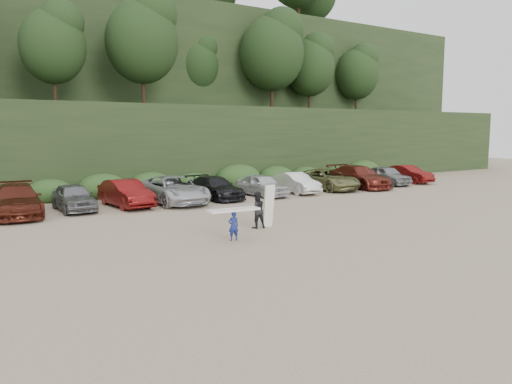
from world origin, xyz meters
TOP-DOWN VIEW (x-y plane):
  - ground at (0.00, 0.00)m, footprint 120.00×120.00m
  - hillside_backdrop at (-0.26, 35.93)m, footprint 90.00×41.50m
  - parked_cars at (2.27, 9.92)m, footprint 39.23×6.12m
  - child_surfer at (-1.38, -0.48)m, footprint 2.11×0.71m
  - adult_surfer at (0.76, 1.07)m, footprint 1.27×0.76m

SIDE VIEW (x-z plane):
  - ground at x=0.00m, z-range 0.00..0.00m
  - parked_cars at x=2.27m, z-range -0.06..1.56m
  - adult_surfer at x=0.76m, z-range -0.13..1.75m
  - child_surfer at x=-1.38m, z-range 0.22..1.47m
  - hillside_backdrop at x=-0.26m, z-range -2.78..25.22m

